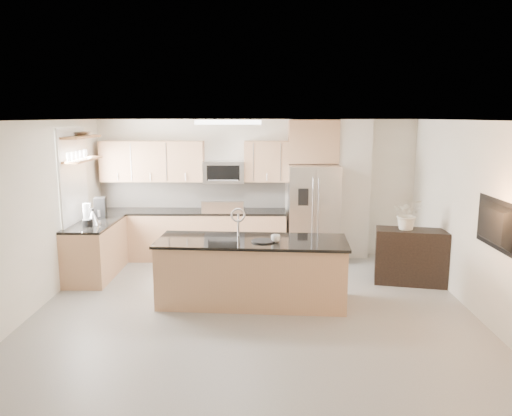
{
  "coord_description": "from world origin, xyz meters",
  "views": [
    {
      "loc": [
        0.13,
        -6.2,
        2.65
      ],
      "look_at": [
        0.02,
        1.3,
        1.27
      ],
      "focal_mm": 35.0,
      "sensor_mm": 36.0,
      "label": 1
    }
  ],
  "objects_px": {
    "range": "(224,234)",
    "microwave": "(224,172)",
    "coffee_maker": "(100,208)",
    "cup": "(276,238)",
    "blender": "(87,216)",
    "island": "(252,271)",
    "kettle": "(93,217)",
    "flower_vase": "(408,206)",
    "platter": "(263,241)",
    "bowl": "(83,133)",
    "television": "(490,224)",
    "credenza": "(411,257)",
    "refrigerator": "(313,213)"
  },
  "relations": [
    {
      "from": "credenza",
      "to": "bowl",
      "type": "bearing_deg",
      "value": -174.07
    },
    {
      "from": "bowl",
      "to": "microwave",
      "type": "bearing_deg",
      "value": 23.7
    },
    {
      "from": "microwave",
      "to": "coffee_maker",
      "type": "relative_size",
      "value": 2.18
    },
    {
      "from": "kettle",
      "to": "island",
      "type": "bearing_deg",
      "value": -21.12
    },
    {
      "from": "microwave",
      "to": "cup",
      "type": "relative_size",
      "value": 5.84
    },
    {
      "from": "flower_vase",
      "to": "refrigerator",
      "type": "bearing_deg",
      "value": 135.46
    },
    {
      "from": "range",
      "to": "television",
      "type": "bearing_deg",
      "value": -41.64
    },
    {
      "from": "credenza",
      "to": "bowl",
      "type": "distance_m",
      "value": 5.71
    },
    {
      "from": "bowl",
      "to": "television",
      "type": "relative_size",
      "value": 0.32
    },
    {
      "from": "microwave",
      "to": "bowl",
      "type": "bearing_deg",
      "value": -156.3
    },
    {
      "from": "credenza",
      "to": "coffee_maker",
      "type": "distance_m",
      "value": 5.28
    },
    {
      "from": "microwave",
      "to": "refrigerator",
      "type": "height_order",
      "value": "microwave"
    },
    {
      "from": "platter",
      "to": "microwave",
      "type": "bearing_deg",
      "value": 106.36
    },
    {
      "from": "microwave",
      "to": "coffee_maker",
      "type": "distance_m",
      "value": 2.3
    },
    {
      "from": "platter",
      "to": "kettle",
      "type": "relative_size",
      "value": 1.22
    },
    {
      "from": "television",
      "to": "flower_vase",
      "type": "bearing_deg",
      "value": 15.83
    },
    {
      "from": "cup",
      "to": "television",
      "type": "relative_size",
      "value": 0.12
    },
    {
      "from": "coffee_maker",
      "to": "cup",
      "type": "bearing_deg",
      "value": -29.89
    },
    {
      "from": "refrigerator",
      "to": "bowl",
      "type": "xyz_separation_m",
      "value": [
        -3.91,
        -0.82,
        1.49
      ]
    },
    {
      "from": "credenza",
      "to": "range",
      "type": "bearing_deg",
      "value": 167.37
    },
    {
      "from": "microwave",
      "to": "kettle",
      "type": "relative_size",
      "value": 2.79
    },
    {
      "from": "range",
      "to": "microwave",
      "type": "relative_size",
      "value": 1.5
    },
    {
      "from": "kettle",
      "to": "coffee_maker",
      "type": "bearing_deg",
      "value": 96.67
    },
    {
      "from": "range",
      "to": "blender",
      "type": "relative_size",
      "value": 3.07
    },
    {
      "from": "range",
      "to": "microwave",
      "type": "height_order",
      "value": "microwave"
    },
    {
      "from": "credenza",
      "to": "platter",
      "type": "relative_size",
      "value": 3.32
    },
    {
      "from": "coffee_maker",
      "to": "flower_vase",
      "type": "distance_m",
      "value": 5.17
    },
    {
      "from": "island",
      "to": "coffee_maker",
      "type": "xyz_separation_m",
      "value": [
        -2.67,
        1.6,
        0.62
      ]
    },
    {
      "from": "island",
      "to": "range",
      "type": "bearing_deg",
      "value": 107.66
    },
    {
      "from": "microwave",
      "to": "island",
      "type": "xyz_separation_m",
      "value": [
        0.57,
        -2.39,
        -1.16
      ]
    },
    {
      "from": "cup",
      "to": "platter",
      "type": "relative_size",
      "value": 0.39
    },
    {
      "from": "credenza",
      "to": "flower_vase",
      "type": "distance_m",
      "value": 0.82
    },
    {
      "from": "credenza",
      "to": "platter",
      "type": "distance_m",
      "value": 2.61
    },
    {
      "from": "kettle",
      "to": "flower_vase",
      "type": "bearing_deg",
      "value": -1.37
    },
    {
      "from": "refrigerator",
      "to": "island",
      "type": "bearing_deg",
      "value": -116.11
    },
    {
      "from": "range",
      "to": "microwave",
      "type": "xyz_separation_m",
      "value": [
        0.0,
        0.12,
        1.16
      ]
    },
    {
      "from": "microwave",
      "to": "platter",
      "type": "relative_size",
      "value": 2.29
    },
    {
      "from": "cup",
      "to": "blender",
      "type": "height_order",
      "value": "blender"
    },
    {
      "from": "credenza",
      "to": "blender",
      "type": "relative_size",
      "value": 2.97
    },
    {
      "from": "credenza",
      "to": "cup",
      "type": "relative_size",
      "value": 8.49
    },
    {
      "from": "island",
      "to": "blender",
      "type": "relative_size",
      "value": 7.38
    },
    {
      "from": "refrigerator",
      "to": "credenza",
      "type": "relative_size",
      "value": 1.61
    },
    {
      "from": "range",
      "to": "platter",
      "type": "relative_size",
      "value": 3.43
    },
    {
      "from": "blender",
      "to": "flower_vase",
      "type": "height_order",
      "value": "flower_vase"
    },
    {
      "from": "range",
      "to": "platter",
      "type": "xyz_separation_m",
      "value": [
        0.73,
        -2.37,
        0.47
      ]
    },
    {
      "from": "range",
      "to": "flower_vase",
      "type": "relative_size",
      "value": 1.51
    },
    {
      "from": "blender",
      "to": "coffee_maker",
      "type": "relative_size",
      "value": 1.07
    },
    {
      "from": "flower_vase",
      "to": "cup",
      "type": "bearing_deg",
      "value": -154.52
    },
    {
      "from": "blender",
      "to": "kettle",
      "type": "bearing_deg",
      "value": 66.76
    },
    {
      "from": "bowl",
      "to": "television",
      "type": "distance_m",
      "value": 6.27
    }
  ]
}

